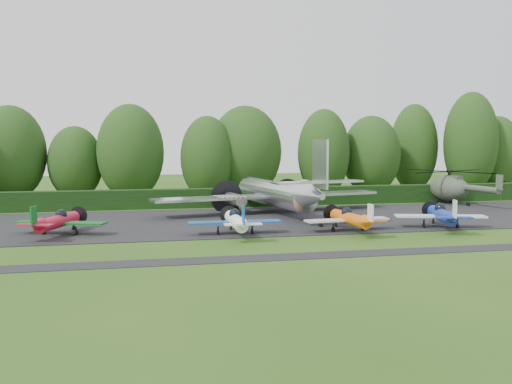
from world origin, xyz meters
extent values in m
plane|color=#264914|center=(0.00, 0.00, 0.00)|extent=(160.00, 160.00, 0.00)
cube|color=black|center=(0.00, 10.00, 0.00)|extent=(70.00, 18.00, 0.01)
cube|color=black|center=(0.00, -6.00, 0.00)|extent=(70.00, 2.00, 0.00)
cube|color=black|center=(0.00, 21.00, 0.00)|extent=(90.00, 1.60, 2.00)
cylinder|color=silver|center=(1.61, 13.69, 2.01)|extent=(2.44, 12.72, 2.44)
cone|color=silver|center=(1.61, 20.81, 2.01)|extent=(2.44, 1.59, 2.44)
cone|color=silver|center=(1.61, 6.06, 2.54)|extent=(2.44, 3.18, 2.44)
sphere|color=black|center=(1.61, 19.80, 2.54)|extent=(1.59, 1.59, 1.59)
cube|color=silver|center=(1.61, 14.75, 1.70)|extent=(23.32, 2.54, 0.23)
cube|color=white|center=(-2.63, 14.75, 1.82)|extent=(2.76, 2.65, 0.05)
cube|color=white|center=(5.85, 14.75, 1.82)|extent=(2.76, 2.65, 0.05)
cylinder|color=silver|center=(-1.78, 15.39, 1.43)|extent=(1.17, 3.39, 1.17)
cylinder|color=silver|center=(5.00, 15.39, 1.43)|extent=(1.17, 3.39, 1.17)
cylinder|color=black|center=(-1.78, 17.77, 1.43)|extent=(3.39, 0.03, 3.39)
cylinder|color=black|center=(5.00, 17.77, 1.43)|extent=(3.39, 0.03, 3.39)
cube|color=silver|center=(1.61, 5.21, 3.71)|extent=(7.95, 1.48, 0.15)
cube|color=silver|center=(1.61, 4.89, 5.19)|extent=(0.19, 2.33, 4.03)
cylinder|color=black|center=(-1.78, 14.96, 0.27)|extent=(0.27, 0.95, 0.95)
cylinder|color=black|center=(5.00, 14.96, 0.27)|extent=(0.27, 0.95, 0.95)
cylinder|color=black|center=(1.61, 4.79, 0.19)|extent=(0.19, 0.47, 0.47)
cylinder|color=#B4102B|center=(-17.23, 5.04, 1.09)|extent=(0.95, 5.45, 0.95)
sphere|color=black|center=(-17.23, 5.64, 1.54)|extent=(0.83, 0.83, 0.83)
cube|color=#0D5C1E|center=(-17.23, 5.54, 0.94)|extent=(6.94, 1.29, 0.14)
cube|color=#B4102B|center=(-17.23, 1.77, 1.34)|extent=(2.58, 0.69, 0.10)
cube|color=#0D5C1E|center=(-17.23, 1.67, 1.98)|extent=(0.10, 0.79, 1.29)
cylinder|color=black|center=(-17.23, 8.56, 1.09)|extent=(1.49, 0.02, 1.49)
cylinder|color=black|center=(-18.52, 5.34, 0.18)|extent=(0.14, 0.44, 0.44)
cylinder|color=black|center=(-15.94, 5.34, 0.18)|extent=(0.14, 0.44, 0.44)
cylinder|color=black|center=(-17.23, 7.62, 0.16)|extent=(0.12, 0.40, 0.40)
cylinder|color=white|center=(-4.18, 2.43, 1.10)|extent=(0.96, 5.52, 0.96)
sphere|color=black|center=(-4.18, 3.03, 1.55)|extent=(0.84, 0.84, 0.84)
cube|color=navy|center=(-4.18, 2.93, 0.95)|extent=(7.02, 1.30, 0.14)
cube|color=white|center=(-4.18, -0.88, 1.35)|extent=(2.61, 0.70, 0.10)
cube|color=navy|center=(-4.18, -0.98, 2.01)|extent=(0.10, 0.80, 1.30)
cylinder|color=black|center=(-4.18, 5.99, 1.10)|extent=(1.50, 0.02, 1.50)
cylinder|color=black|center=(-5.48, 2.73, 0.18)|extent=(0.14, 0.44, 0.44)
cylinder|color=black|center=(-2.87, 2.73, 0.18)|extent=(0.14, 0.44, 0.44)
cylinder|color=black|center=(-4.18, 5.04, 0.16)|extent=(0.12, 0.40, 0.40)
cylinder|color=orange|center=(4.75, 2.06, 1.07)|extent=(0.93, 5.35, 0.93)
sphere|color=black|center=(4.75, 2.64, 1.51)|extent=(0.82, 0.82, 0.82)
cube|color=silver|center=(4.75, 2.55, 0.92)|extent=(6.80, 1.26, 0.14)
cube|color=orange|center=(4.75, -1.15, 1.31)|extent=(2.53, 0.68, 0.10)
cube|color=silver|center=(4.75, -1.24, 1.94)|extent=(0.10, 0.78, 1.26)
cylinder|color=black|center=(4.75, 5.51, 1.07)|extent=(1.46, 0.02, 1.46)
cylinder|color=black|center=(3.49, 2.35, 0.17)|extent=(0.14, 0.43, 0.43)
cylinder|color=black|center=(6.02, 2.35, 0.17)|extent=(0.14, 0.43, 0.43)
cylinder|color=black|center=(4.75, 4.59, 0.16)|extent=(0.12, 0.39, 0.39)
cylinder|color=navy|center=(12.62, 2.07, 1.13)|extent=(0.99, 5.67, 0.99)
sphere|color=black|center=(12.62, 2.69, 1.60)|extent=(0.87, 0.87, 0.87)
cube|color=silver|center=(12.62, 2.58, 0.98)|extent=(7.21, 1.34, 0.14)
cube|color=navy|center=(12.62, -1.33, 1.39)|extent=(2.68, 0.72, 0.10)
cube|color=silver|center=(12.62, -1.43, 2.06)|extent=(0.10, 0.82, 1.34)
cylinder|color=black|center=(12.62, 5.73, 1.13)|extent=(1.55, 0.02, 1.55)
cylinder|color=black|center=(11.28, 2.38, 0.19)|extent=(0.14, 0.45, 0.45)
cylinder|color=black|center=(13.96, 2.38, 0.19)|extent=(0.14, 0.45, 0.45)
cylinder|color=black|center=(12.62, 4.75, 0.16)|extent=(0.12, 0.41, 0.41)
ellipsoid|color=#303A2D|center=(23.08, 18.63, 1.75)|extent=(3.03, 5.55, 2.90)
cylinder|color=#303A2D|center=(23.08, 14.26, 2.04)|extent=(0.68, 5.83, 0.68)
cube|color=#303A2D|center=(23.08, 11.25, 2.91)|extent=(0.12, 0.87, 1.55)
cylinder|color=black|center=(23.08, 18.63, 3.20)|extent=(0.29, 0.29, 0.78)
cylinder|color=black|center=(23.08, 18.63, 3.64)|extent=(0.68, 0.68, 0.24)
cylinder|color=black|center=(23.08, 18.63, 3.64)|extent=(11.65, 11.65, 0.06)
cube|color=#303A2D|center=(23.08, 17.85, 2.86)|extent=(0.87, 1.94, 0.68)
ellipsoid|color=black|center=(23.08, 20.18, 1.84)|extent=(1.84, 1.84, 1.66)
cylinder|color=black|center=(22.11, 19.41, 0.29)|extent=(0.17, 0.54, 0.54)
cylinder|color=black|center=(24.05, 19.41, 0.29)|extent=(0.17, 0.54, 0.54)
cylinder|color=black|center=(23.08, 15.52, 0.24)|extent=(0.16, 0.47, 0.47)
cylinder|color=#3F3326|center=(27.68, 20.50, 0.63)|extent=(0.13, 0.13, 1.27)
cylinder|color=#3F3326|center=(30.84, 20.50, 0.63)|extent=(0.13, 0.13, 1.27)
cube|color=beige|center=(29.26, 20.50, 1.37)|extent=(3.37, 0.08, 1.05)
cylinder|color=black|center=(-18.43, 32.10, 1.44)|extent=(0.70, 0.70, 2.89)
ellipsoid|color=#1D3B12|center=(-18.43, 32.10, 4.41)|extent=(6.49, 6.49, 8.83)
cylinder|color=black|center=(37.94, 31.32, 1.71)|extent=(0.70, 0.70, 3.43)
ellipsoid|color=#1D3B12|center=(37.94, 31.32, 5.24)|extent=(6.53, 6.53, 10.48)
cylinder|color=black|center=(-2.93, 28.84, 1.64)|extent=(0.70, 0.70, 3.29)
ellipsoid|color=#1D3B12|center=(-2.93, 28.84, 5.02)|extent=(6.45, 6.45, 10.04)
cylinder|color=black|center=(2.09, 30.67, 1.87)|extent=(0.70, 0.70, 3.73)
ellipsoid|color=#1D3B12|center=(2.09, 30.67, 5.71)|extent=(9.02, 9.02, 11.41)
cylinder|color=black|center=(-11.92, 30.06, 1.87)|extent=(0.70, 0.70, 3.74)
ellipsoid|color=#1D3B12|center=(-11.92, 30.06, 5.71)|extent=(7.89, 7.89, 11.42)
cylinder|color=black|center=(11.95, 29.45, 1.81)|extent=(0.70, 0.70, 3.62)
ellipsoid|color=#1D3B12|center=(11.95, 29.45, 5.53)|extent=(6.57, 6.57, 11.06)
cylinder|color=black|center=(32.83, 29.80, 2.23)|extent=(0.70, 0.70, 4.45)
ellipsoid|color=#1D3B12|center=(32.83, 29.80, 6.80)|extent=(7.07, 7.07, 13.60)
cylinder|color=black|center=(18.96, 30.81, 1.69)|extent=(0.70, 0.70, 3.38)
ellipsoid|color=#1D3B12|center=(18.96, 30.81, 5.16)|extent=(7.62, 7.62, 10.33)
cylinder|color=black|center=(26.77, 34.13, 1.99)|extent=(0.70, 0.70, 3.98)
ellipsoid|color=#1D3B12|center=(26.77, 34.13, 6.08)|extent=(6.53, 6.53, 12.17)
cylinder|color=black|center=(-25.80, 32.87, 1.84)|extent=(0.70, 0.70, 3.69)
ellipsoid|color=#1D3B12|center=(-25.80, 32.87, 5.63)|extent=(8.22, 8.22, 11.26)
camera|label=1|loc=(-11.61, -39.26, 7.18)|focal=40.00mm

